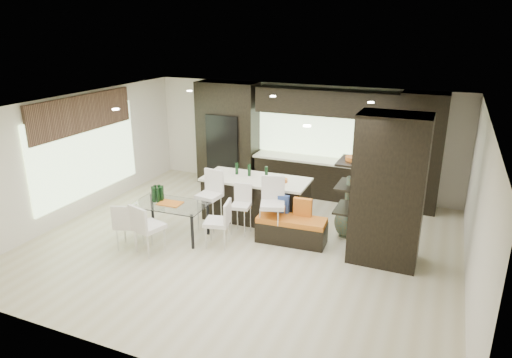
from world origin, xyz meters
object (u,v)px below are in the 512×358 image
at_px(chair_near, 149,230).
at_px(chair_end, 217,225).
at_px(kitchen_island, 256,199).
at_px(chair_far, 129,227).
at_px(floor_vase, 347,207).
at_px(bench, 291,230).
at_px(stool_mid, 241,214).
at_px(stool_right, 272,216).
at_px(stool_left, 210,206).
at_px(dining_table, 171,220).

xyz_separation_m(chair_near, chair_end, (1.04, 0.74, -0.03)).
bearing_deg(kitchen_island, chair_far, -129.41).
bearing_deg(floor_vase, bench, -143.25).
relative_size(stool_mid, stool_right, 0.81).
height_order(stool_mid, chair_far, chair_far).
bearing_deg(floor_vase, stool_left, -164.55).
bearing_deg(stool_right, kitchen_island, 111.31).
height_order(stool_mid, bench, stool_mid).
bearing_deg(bench, kitchen_island, 141.25).
distance_m(kitchen_island, chair_near, 2.52).
bearing_deg(dining_table, kitchen_island, 46.86).
bearing_deg(floor_vase, stool_mid, -160.47).
bearing_deg(chair_end, dining_table, 76.86).
xyz_separation_m(stool_mid, stool_right, (0.70, -0.04, 0.10)).
bearing_deg(chair_end, stool_left, 25.58).
bearing_deg(floor_vase, dining_table, -156.85).
bearing_deg(kitchen_island, chair_end, -99.08).
distance_m(stool_mid, chair_far, 2.20).
distance_m(stool_right, chair_near, 2.38).
bearing_deg(stool_right, stool_mid, 157.13).
distance_m(chair_near, chair_far, 0.46).
relative_size(stool_right, chair_near, 1.15).
xyz_separation_m(kitchen_island, stool_left, (-0.70, -0.82, 0.03)).
bearing_deg(floor_vase, chair_far, -150.26).
xyz_separation_m(floor_vase, chair_near, (-3.24, -2.12, -0.17)).
distance_m(floor_vase, chair_end, 2.60).
height_order(kitchen_island, stool_right, stool_right).
bearing_deg(chair_end, bench, -74.42).
relative_size(stool_left, floor_vase, 0.80).
height_order(bench, dining_table, dining_table).
bearing_deg(bench, stool_left, 178.09).
relative_size(bench, floor_vase, 1.08).
bearing_deg(stool_mid, bench, -7.69).
bearing_deg(stool_mid, stool_right, -12.56).
relative_size(stool_right, bench, 0.77).
xyz_separation_m(stool_mid, chair_far, (-1.70, -1.40, 0.02)).
relative_size(dining_table, chair_end, 1.71).
height_order(dining_table, chair_far, chair_far).
bearing_deg(stool_mid, dining_table, -160.30).
bearing_deg(chair_far, stool_left, 36.33).
height_order(stool_mid, chair_near, chair_near).
xyz_separation_m(kitchen_island, dining_table, (-1.24, -1.45, -0.12)).
height_order(stool_left, dining_table, stool_left).
relative_size(stool_left, chair_near, 1.11).
bearing_deg(dining_table, chair_near, -92.70).
height_order(stool_mid, floor_vase, floor_vase).
bearing_deg(chair_near, dining_table, 105.86).
height_order(kitchen_island, chair_end, kitchen_island).
bearing_deg(chair_far, floor_vase, 12.11).
relative_size(kitchen_island, bench, 1.69).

